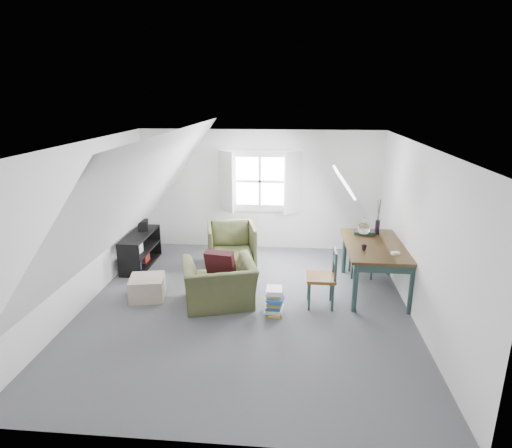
# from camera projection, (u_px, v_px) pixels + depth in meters

# --- Properties ---
(floor) EXTENTS (5.50, 5.50, 0.00)m
(floor) POSITION_uv_depth(u_px,v_px,m) (246.00, 306.00, 6.67)
(floor) COLOR #4C4D52
(floor) RESTS_ON ground
(ceiling) EXTENTS (5.50, 5.50, 0.00)m
(ceiling) POSITION_uv_depth(u_px,v_px,m) (245.00, 145.00, 5.95)
(ceiling) COLOR white
(ceiling) RESTS_ON wall_back
(wall_back) EXTENTS (5.00, 0.00, 5.00)m
(wall_back) POSITION_uv_depth(u_px,v_px,m) (260.00, 190.00, 8.93)
(wall_back) COLOR white
(wall_back) RESTS_ON ground
(wall_front) EXTENTS (5.00, 0.00, 5.00)m
(wall_front) POSITION_uv_depth(u_px,v_px,m) (209.00, 327.00, 3.69)
(wall_front) COLOR white
(wall_front) RESTS_ON ground
(wall_left) EXTENTS (0.00, 5.50, 5.50)m
(wall_left) POSITION_uv_depth(u_px,v_px,m) (83.00, 226.00, 6.52)
(wall_left) COLOR white
(wall_left) RESTS_ON ground
(wall_right) EXTENTS (0.00, 5.50, 5.50)m
(wall_right) POSITION_uv_depth(u_px,v_px,m) (419.00, 235.00, 6.10)
(wall_right) COLOR white
(wall_right) RESTS_ON ground
(slope_left) EXTENTS (3.19, 5.50, 4.48)m
(slope_left) POSITION_uv_depth(u_px,v_px,m) (140.00, 194.00, 6.29)
(slope_left) COLOR white
(slope_left) RESTS_ON wall_left
(slope_right) EXTENTS (3.19, 5.50, 4.48)m
(slope_right) POSITION_uv_depth(u_px,v_px,m) (354.00, 198.00, 6.03)
(slope_right) COLOR white
(slope_right) RESTS_ON wall_right
(dormer_window) EXTENTS (1.71, 0.35, 1.30)m
(dormer_window) POSITION_uv_depth(u_px,v_px,m) (260.00, 182.00, 8.80)
(dormer_window) COLOR white
(dormer_window) RESTS_ON wall_back
(skylight) EXTENTS (0.35, 0.75, 0.47)m
(skylight) POSITION_uv_depth(u_px,v_px,m) (344.00, 182.00, 7.27)
(skylight) COLOR white
(skylight) RESTS_ON slope_right
(armchair_near) EXTENTS (1.32, 1.22, 0.71)m
(armchair_near) POSITION_uv_depth(u_px,v_px,m) (220.00, 304.00, 6.75)
(armchair_near) COLOR #3F4423
(armchair_near) RESTS_ON floor
(armchair_far) EXTENTS (1.06, 1.08, 0.82)m
(armchair_far) POSITION_uv_depth(u_px,v_px,m) (232.00, 265.00, 8.31)
(armchair_far) COLOR #3F4423
(armchair_far) RESTS_ON floor
(throw_pillow) EXTENTS (0.49, 0.33, 0.47)m
(throw_pillow) POSITION_uv_depth(u_px,v_px,m) (220.00, 264.00, 6.71)
(throw_pillow) COLOR #3D1017
(throw_pillow) RESTS_ON armchair_near
(ottoman) EXTENTS (0.63, 0.63, 0.35)m
(ottoman) POSITION_uv_depth(u_px,v_px,m) (147.00, 288.00, 6.92)
(ottoman) COLOR tan
(ottoman) RESTS_ON floor
(dining_table) EXTENTS (1.00, 1.67, 0.83)m
(dining_table) POSITION_uv_depth(u_px,v_px,m) (376.00, 251.00, 6.99)
(dining_table) COLOR #352311
(dining_table) RESTS_ON floor
(demijohn) EXTENTS (0.22, 0.22, 0.31)m
(demijohn) POSITION_uv_depth(u_px,v_px,m) (364.00, 228.00, 7.37)
(demijohn) COLOR silver
(demijohn) RESTS_ON dining_table
(vase_twigs) EXTENTS (0.08, 0.09, 0.62)m
(vase_twigs) POSITION_uv_depth(u_px,v_px,m) (377.00, 226.00, 7.44)
(vase_twigs) COLOR black
(vase_twigs) RESTS_ON dining_table
(cup) EXTENTS (0.09, 0.09, 0.08)m
(cup) POSITION_uv_depth(u_px,v_px,m) (364.00, 250.00, 6.70)
(cup) COLOR black
(cup) RESTS_ON dining_table
(paper_box) EXTENTS (0.14, 0.11, 0.04)m
(paper_box) POSITION_uv_depth(u_px,v_px,m) (395.00, 253.00, 6.51)
(paper_box) COLOR white
(paper_box) RESTS_ON dining_table
(dining_chair_far) EXTENTS (0.42, 0.42, 0.90)m
(dining_chair_far) POSITION_uv_depth(u_px,v_px,m) (362.00, 252.00, 7.65)
(dining_chair_far) COLOR brown
(dining_chair_far) RESTS_ON floor
(dining_chair_near) EXTENTS (0.44, 0.44, 0.93)m
(dining_chair_near) POSITION_uv_depth(u_px,v_px,m) (323.00, 277.00, 6.57)
(dining_chair_near) COLOR brown
(dining_chair_near) RESTS_ON floor
(media_shelf) EXTENTS (0.41, 1.24, 0.64)m
(media_shelf) POSITION_uv_depth(u_px,v_px,m) (140.00, 252.00, 8.18)
(media_shelf) COLOR black
(media_shelf) RESTS_ON floor
(electronics_box) EXTENTS (0.25, 0.30, 0.21)m
(electronics_box) POSITION_uv_depth(u_px,v_px,m) (143.00, 225.00, 8.33)
(electronics_box) COLOR black
(electronics_box) RESTS_ON media_shelf
(magazine_stack) EXTENTS (0.30, 0.36, 0.41)m
(magazine_stack) POSITION_uv_depth(u_px,v_px,m) (275.00, 301.00, 6.40)
(magazine_stack) COLOR #B29933
(magazine_stack) RESTS_ON floor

